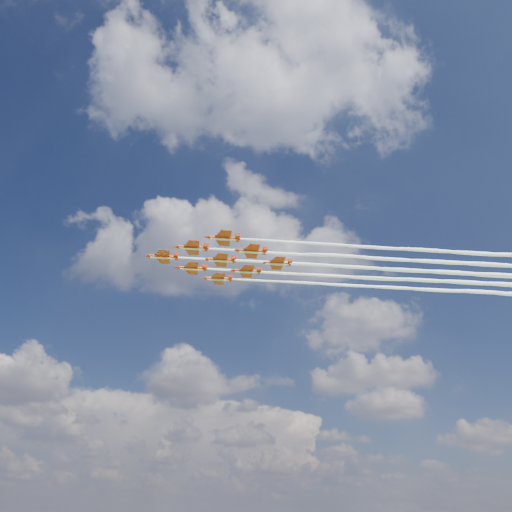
{
  "coord_description": "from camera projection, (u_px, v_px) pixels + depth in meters",
  "views": [
    {
      "loc": [
        24.84,
        -147.03,
        4.0
      ],
      "look_at": [
        12.94,
        -0.62,
        80.65
      ],
      "focal_mm": 35.0,
      "sensor_mm": 36.0,
      "label": 1
    }
  ],
  "objects": [
    {
      "name": "jet_lead",
      "position": [
        356.0,
        267.0,
        174.83
      ],
      "size": [
        139.47,
        33.42,
        2.92
      ],
      "rotation": [
        0.0,
        0.0,
        0.2
      ],
      "color": "#B8280A"
    },
    {
      "name": "jet_row2_port",
      "position": [
        391.0,
        259.0,
        169.18
      ],
      "size": [
        139.47,
        33.42,
        2.92
      ],
      "rotation": [
        0.0,
        0.0,
        0.2
      ],
      "color": "#B8280A"
    },
    {
      "name": "jet_row2_starb",
      "position": [
        376.0,
        278.0,
        182.58
      ],
      "size": [
        139.47,
        33.42,
        2.92
      ],
      "rotation": [
        0.0,
        0.0,
        0.2
      ],
      "color": "#B8280A"
    },
    {
      "name": "jet_row3_port",
      "position": [
        428.0,
        250.0,
        163.54
      ],
      "size": [
        139.47,
        33.42,
        2.92
      ],
      "rotation": [
        0.0,
        0.0,
        0.2
      ],
      "color": "#B8280A"
    },
    {
      "name": "jet_row3_centre",
      "position": [
        410.0,
        270.0,
        176.93
      ],
      "size": [
        139.47,
        33.42,
        2.92
      ],
      "rotation": [
        0.0,
        0.0,
        0.2
      ],
      "color": "#B8280A"
    },
    {
      "name": "jet_row3_starb",
      "position": [
        394.0,
        288.0,
        190.32
      ],
      "size": [
        139.47,
        33.42,
        2.92
      ],
      "rotation": [
        0.0,
        0.0,
        0.2
      ],
      "color": "#B8280A"
    },
    {
      "name": "jet_row4_port",
      "position": [
        445.0,
        262.0,
        171.28
      ],
      "size": [
        139.47,
        33.42,
        2.92
      ],
      "rotation": [
        0.0,
        0.0,
        0.2
      ],
      "color": "#B8280A"
    },
    {
      "name": "jet_row4_starb",
      "position": [
        427.0,
        281.0,
        184.67
      ],
      "size": [
        139.47,
        33.42,
        2.92
      ],
      "rotation": [
        0.0,
        0.0,
        0.2
      ],
      "color": "#B8280A"
    },
    {
      "name": "jet_tail",
      "position": [
        461.0,
        273.0,
        179.03
      ],
      "size": [
        139.47,
        33.42,
        2.92
      ],
      "rotation": [
        0.0,
        0.0,
        0.2
      ],
      "color": "#B8280A"
    }
  ]
}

